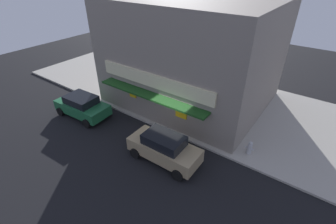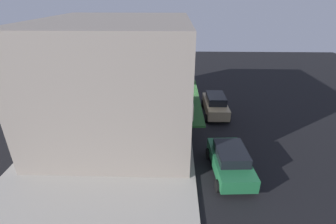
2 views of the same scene
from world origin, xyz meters
name	(u,v)px [view 2 (image 2 of 2)]	position (x,y,z in m)	size (l,w,h in m)	color
ground_plane	(189,119)	(0.00, 0.00, 0.00)	(51.79, 51.79, 0.00)	black
sidewalk	(124,117)	(0.00, 5.23, 0.07)	(34.53, 10.47, 0.14)	#A39E93
corner_building	(119,78)	(-1.62, 4.97, 3.88)	(11.23, 10.20, 7.49)	gray
traffic_light	(180,78)	(-1.14, 0.80, 3.73)	(0.32, 0.58, 5.63)	black
fire_hydrant	(177,91)	(4.72, 0.99, 0.55)	(0.51, 0.27, 0.84)	#B2B2B7
trash_can	(174,100)	(2.49, 1.21, 0.55)	(0.47, 0.47, 0.82)	#2D2D2D
pedestrian	(183,140)	(-4.97, 0.64, 1.11)	(0.60, 0.58, 1.75)	black
potted_plant_by_doorway	(160,117)	(-1.10, 2.23, 0.70)	(0.69, 0.69, 0.96)	brown
potted_plant_by_window	(160,105)	(1.00, 2.39, 0.72)	(0.73, 0.73, 1.03)	#59595B
parked_car_green	(230,161)	(-6.54, -1.89, 0.82)	(4.08, 2.24, 1.58)	#1E6038
parked_car_tan	(215,104)	(0.97, -2.16, 0.86)	(4.12, 1.92, 1.68)	#9E8966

